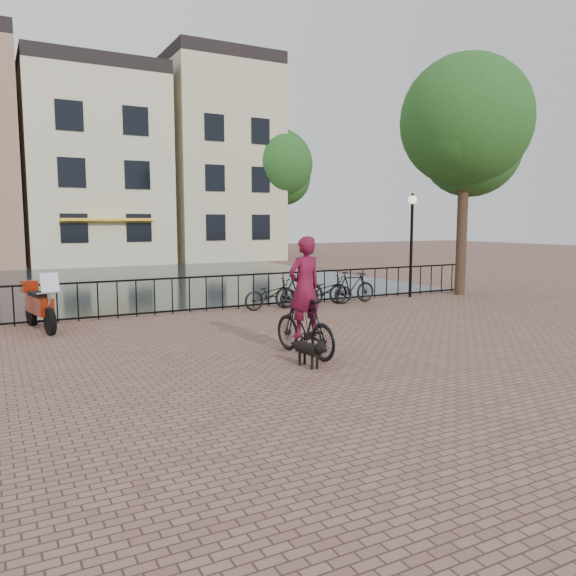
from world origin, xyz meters
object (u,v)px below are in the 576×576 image
lamp_post (412,227)px  dog (308,352)px  motorcycle (39,300)px  cyclist (305,303)px

lamp_post → dog: (-7.74, -6.39, -2.11)m
lamp_post → motorcycle: (-11.67, -0.42, -1.65)m
dog → motorcycle: size_ratio=0.39×
cyclist → motorcycle: cyclist is taller
cyclist → motorcycle: bearing=-57.0°
lamp_post → cyclist: lamp_post is taller
lamp_post → cyclist: 9.37m
dog → motorcycle: motorcycle is taller
dog → motorcycle: bearing=113.9°
cyclist → dog: 1.14m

